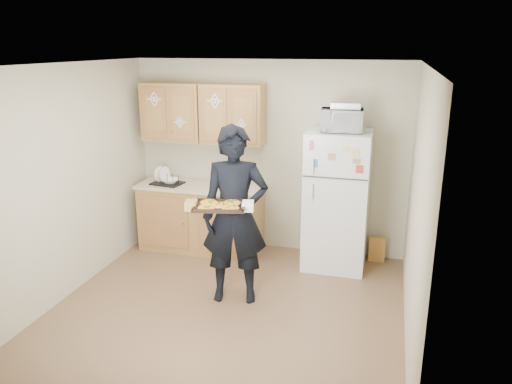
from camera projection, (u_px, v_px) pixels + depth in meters
The scene contains 24 objects.
floor at pixel (227, 309), 5.25m from camera, with size 3.60×3.60×0.00m, color brown.
ceiling at pixel (222, 65), 4.53m from camera, with size 3.60×3.60×0.00m, color silver.
wall_back at pixel (269, 157), 6.55m from camera, with size 3.60×0.04×2.50m, color #B6B094.
wall_front at pixel (135, 275), 3.22m from camera, with size 3.60×0.04×2.50m, color #B6B094.
wall_left at pixel (66, 183), 5.34m from camera, with size 0.04×3.60×2.50m, color #B6B094.
wall_right at pixel (417, 212), 4.43m from camera, with size 0.04×3.60×2.50m, color #B6B094.
refrigerator at pixel (337, 200), 6.08m from camera, with size 0.75×0.70×1.70m, color silver.
base_cabinet at pixel (201, 218), 6.71m from camera, with size 1.60×0.60×0.86m, color olive.
countertop at pixel (200, 186), 6.58m from camera, with size 1.64×0.64×0.04m, color beige.
upper_cab_left at pixel (173, 112), 6.53m from camera, with size 0.80×0.33×0.75m, color olive.
upper_cab_right at pixel (233, 114), 6.33m from camera, with size 0.80×0.33×0.75m, color olive.
cereal_box at pixel (377, 249), 6.37m from camera, with size 0.20×0.07×0.32m, color gold.
person at pixel (235, 216), 5.22m from camera, with size 0.70×0.46×1.91m, color black.
baking_tray at pixel (219, 206), 4.91m from camera, with size 0.50×0.37×0.04m, color black.
pizza_front_left at pixel (206, 207), 4.83m from camera, with size 0.17×0.17×0.02m, color yellow.
pizza_front_right at pixel (230, 208), 4.82m from camera, with size 0.17×0.17×0.02m, color yellow.
pizza_back_left at pixel (209, 202), 4.99m from camera, with size 0.17×0.17×0.02m, color yellow.
pizza_back_right at pixel (232, 202), 4.98m from camera, with size 0.17×0.17×0.02m, color yellow.
pizza_center at pixel (219, 205), 4.91m from camera, with size 0.17×0.17×0.02m, color yellow.
microwave at pixel (342, 120), 5.75m from camera, with size 0.48×0.33×0.27m, color silver.
foil_pan at pixel (346, 105), 5.72m from camera, with size 0.34×0.24×0.07m, color silver.
dish_rack at pixel (167, 178), 6.58m from camera, with size 0.39×0.29×0.16m, color black.
bowl at pixel (170, 181), 6.58m from camera, with size 0.22×0.22×0.05m, color white.
soap_bottle at pixel (228, 182), 6.30m from camera, with size 0.10×0.10×0.21m, color silver.
Camera 1 is at (1.53, -4.43, 2.69)m, focal length 35.00 mm.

